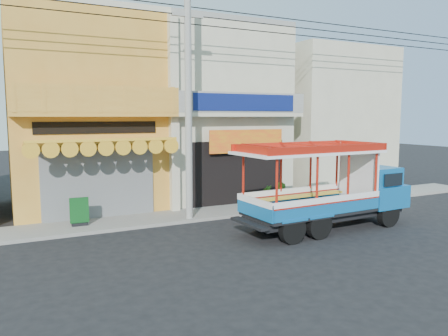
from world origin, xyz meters
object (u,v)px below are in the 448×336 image
(potted_plant_c, at_px, (267,195))
(songthaew_truck, at_px, (336,187))
(utility_pole, at_px, (192,87))
(potted_plant_b, at_px, (282,194))
(green_sign, at_px, (79,214))

(potted_plant_c, bearing_deg, songthaew_truck, 2.95)
(utility_pole, height_order, potted_plant_b, utility_pole)
(utility_pole, distance_m, potted_plant_c, 5.99)
(green_sign, bearing_deg, potted_plant_c, 0.87)
(green_sign, relative_size, potted_plant_c, 1.18)
(songthaew_truck, height_order, potted_plant_b, songthaew_truck)
(potted_plant_b, bearing_deg, green_sign, 57.90)
(potted_plant_b, relative_size, potted_plant_c, 1.20)
(songthaew_truck, relative_size, potted_plant_c, 7.86)
(utility_pole, bearing_deg, potted_plant_c, 12.22)
(utility_pole, relative_size, green_sign, 27.97)
(green_sign, height_order, potted_plant_c, green_sign)
(songthaew_truck, bearing_deg, potted_plant_c, 94.28)
(green_sign, distance_m, potted_plant_b, 8.32)
(potted_plant_c, bearing_deg, utility_pole, -79.11)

